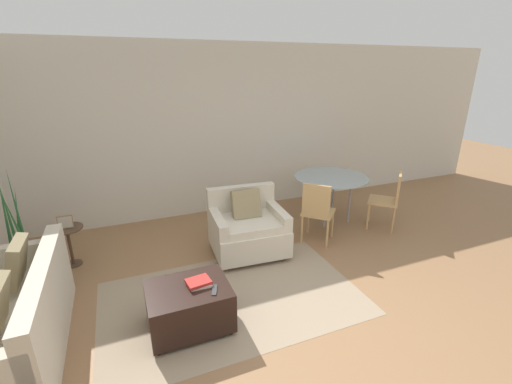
# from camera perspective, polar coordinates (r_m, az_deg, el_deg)

# --- Properties ---
(ground_plane) EXTENTS (20.00, 20.00, 0.00)m
(ground_plane) POSITION_cam_1_polar(r_m,az_deg,el_deg) (3.41, 8.32, -23.74)
(ground_plane) COLOR #936B47
(wall_back) EXTENTS (12.00, 0.06, 2.75)m
(wall_back) POSITION_cam_1_polar(r_m,az_deg,el_deg) (5.69, -8.40, 9.86)
(wall_back) COLOR beige
(wall_back) RESTS_ON ground_plane
(area_rug) EXTENTS (2.73, 1.68, 0.01)m
(area_rug) POSITION_cam_1_polar(r_m,az_deg,el_deg) (3.89, -3.89, -17.21)
(area_rug) COLOR gray
(area_rug) RESTS_ON ground_plane
(couch) EXTENTS (0.84, 1.73, 0.90)m
(couch) POSITION_cam_1_polar(r_m,az_deg,el_deg) (3.73, -35.57, -17.66)
(couch) COLOR beige
(couch) RESTS_ON ground_plane
(armchair) EXTENTS (0.99, 0.86, 0.86)m
(armchair) POSITION_cam_1_polar(r_m,az_deg,el_deg) (4.57, -1.41, -6.08)
(armchair) COLOR beige
(armchair) RESTS_ON ground_plane
(ottoman) EXTENTS (0.76, 0.59, 0.44)m
(ottoman) POSITION_cam_1_polar(r_m,az_deg,el_deg) (3.46, -11.08, -18.04)
(ottoman) COLOR black
(ottoman) RESTS_ON ground_plane
(book_stack) EXTENTS (0.24, 0.20, 0.05)m
(book_stack) POSITION_cam_1_polar(r_m,az_deg,el_deg) (3.35, -9.48, -14.63)
(book_stack) COLOR beige
(book_stack) RESTS_ON ottoman
(tv_remote_primary) EXTENTS (0.09, 0.16, 0.01)m
(tv_remote_primary) POSITION_cam_1_polar(r_m,az_deg,el_deg) (3.27, -6.92, -15.90)
(tv_remote_primary) COLOR #333338
(tv_remote_primary) RESTS_ON ottoman
(potted_plant) EXTENTS (0.40, 0.40, 1.32)m
(potted_plant) POSITION_cam_1_polar(r_m,az_deg,el_deg) (4.99, -34.31, -8.80)
(potted_plant) COLOR maroon
(potted_plant) RESTS_ON ground_plane
(side_table) EXTENTS (0.37, 0.37, 0.51)m
(side_table) POSITION_cam_1_polar(r_m,az_deg,el_deg) (4.85, -28.75, -6.93)
(side_table) COLOR #4C3828
(side_table) RESTS_ON ground_plane
(picture_frame) EXTENTS (0.18, 0.06, 0.16)m
(picture_frame) POSITION_cam_1_polar(r_m,az_deg,el_deg) (4.76, -29.21, -4.41)
(picture_frame) COLOR #8C6647
(picture_frame) RESTS_ON side_table
(dining_table) EXTENTS (1.17, 1.17, 0.72)m
(dining_table) POSITION_cam_1_polar(r_m,az_deg,el_deg) (5.59, 12.36, 1.80)
(dining_table) COLOR #99A8AD
(dining_table) RESTS_ON ground_plane
(dining_chair_near_left) EXTENTS (0.59, 0.59, 0.90)m
(dining_chair_near_left) POSITION_cam_1_polar(r_m,az_deg,el_deg) (4.80, 10.16, -2.79)
(dining_chair_near_left) COLOR tan
(dining_chair_near_left) RESTS_ON ground_plane
(dining_chair_near_right) EXTENTS (0.59, 0.59, 0.90)m
(dining_chair_near_right) POSITION_cam_1_polar(r_m,az_deg,el_deg) (5.56, 21.41, -0.72)
(dining_chair_near_right) COLOR tan
(dining_chair_near_right) RESTS_ON ground_plane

